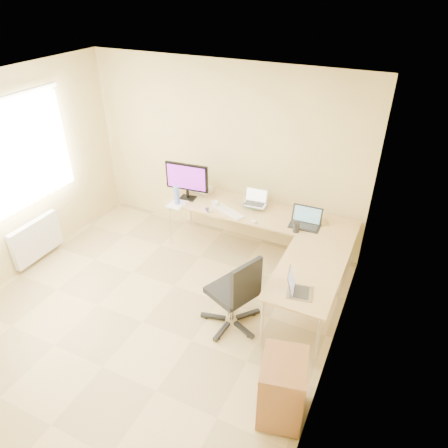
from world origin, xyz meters
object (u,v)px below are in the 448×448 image
at_px(laptop_return, 301,285).
at_px(office_chair, 232,290).
at_px(desk_return, 305,297).
at_px(laptop_center, 255,198).
at_px(desk_main, 258,234).
at_px(laptop_black, 305,218).
at_px(water_bottle, 177,195).
at_px(cabinet, 282,388).
at_px(monitor, 187,181).
at_px(desk_fan, 192,182).
at_px(mug, 215,204).
at_px(keyboard, 229,212).

height_order(laptop_return, office_chair, office_chair).
relative_size(desk_return, laptop_center, 4.01).
xyz_separation_m(desk_main, laptop_center, (-0.09, 0.06, 0.53)).
bearing_deg(laptop_center, laptop_black, -15.65).
relative_size(water_bottle, cabinet, 0.40).
bearing_deg(desk_return, laptop_black, 108.58).
distance_m(monitor, desk_fan, 0.27).
bearing_deg(mug, laptop_return, -37.80).
height_order(desk_main, desk_fan, desk_fan).
bearing_deg(desk_return, laptop_center, 135.27).
bearing_deg(laptop_center, monitor, -175.04).
xyz_separation_m(monitor, laptop_center, (0.98, 0.15, -0.11)).
height_order(water_bottle, laptop_return, water_bottle).
bearing_deg(monitor, office_chair, -50.54).
bearing_deg(desk_fan, desk_main, -13.56).
distance_m(desk_main, laptop_return, 1.76).
bearing_deg(keyboard, laptop_black, 28.66).
relative_size(laptop_return, cabinet, 0.46).
relative_size(keyboard, water_bottle, 1.77).
relative_size(laptop_center, laptop_black, 0.83).
distance_m(laptop_return, office_chair, 0.83).
xyz_separation_m(desk_main, desk_fan, (-1.13, 0.15, 0.52)).
relative_size(monitor, office_chair, 0.64).
bearing_deg(mug, office_chair, -56.30).
xyz_separation_m(desk_return, laptop_center, (-1.07, 1.06, 0.53)).
bearing_deg(laptop_return, desk_fan, 43.04).
distance_m(mug, office_chair, 1.53).
distance_m(monitor, water_bottle, 0.26).
distance_m(monitor, laptop_center, 1.00).
xyz_separation_m(desk_main, mug, (-0.61, -0.14, 0.41)).
relative_size(desk_main, monitor, 4.15).
xyz_separation_m(desk_fan, office_chair, (1.35, -1.54, -0.38)).
xyz_separation_m(laptop_center, office_chair, (0.32, -1.45, -0.39)).
bearing_deg(cabinet, laptop_return, 86.05).
distance_m(laptop_black, water_bottle, 1.81).
relative_size(monitor, mug, 6.85).
bearing_deg(desk_return, desk_main, 134.27).
relative_size(desk_main, cabinet, 3.94).
height_order(desk_main, laptop_black, laptop_black).
relative_size(keyboard, laptop_return, 1.55).
bearing_deg(laptop_center, mug, -162.18).
relative_size(desk_return, monitor, 2.04).
height_order(desk_return, monitor, monitor).
bearing_deg(desk_fan, mug, -35.40).
distance_m(desk_return, laptop_center, 1.59).
xyz_separation_m(desk_main, monitor, (-1.07, -0.09, 0.64)).
height_order(monitor, laptop_center, monitor).
relative_size(desk_main, desk_fan, 8.80).
xyz_separation_m(water_bottle, office_chair, (1.35, -1.10, -0.37)).
bearing_deg(laptop_center, water_bottle, -164.65).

